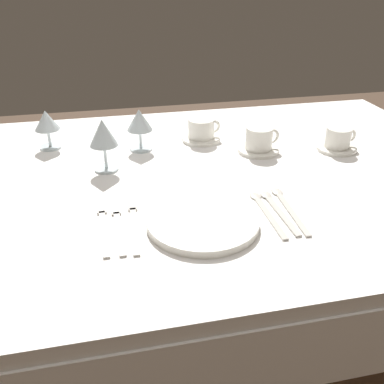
{
  "coord_description": "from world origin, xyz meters",
  "views": [
    {
      "loc": [
        -0.2,
        -1.05,
        1.27
      ],
      "look_at": [
        0.0,
        -0.14,
        0.76
      ],
      "focal_mm": 39.97,
      "sensor_mm": 36.0,
      "label": 1
    }
  ],
  "objects_px": {
    "spoon_tea": "(286,204)",
    "wine_glass_centre": "(47,122)",
    "wine_glass_left": "(103,135)",
    "spoon_soup": "(264,208)",
    "coffee_cup_left": "(202,128)",
    "fork_inner": "(118,226)",
    "wine_glass_right": "(139,122)",
    "dinner_plate": "(203,221)",
    "coffee_cup_far": "(260,138)",
    "fork_salad": "(103,227)",
    "coffee_cup_right": "(339,137)",
    "spoon_dessert": "(275,206)",
    "fork_outer": "(134,224)"
  },
  "relations": [
    {
      "from": "fork_inner",
      "to": "spoon_soup",
      "type": "height_order",
      "value": "spoon_soup"
    },
    {
      "from": "fork_outer",
      "to": "fork_salad",
      "type": "xyz_separation_m",
      "value": [
        -0.07,
        0.0,
        0.0
      ]
    },
    {
      "from": "spoon_soup",
      "to": "coffee_cup_left",
      "type": "relative_size",
      "value": 2.02
    },
    {
      "from": "spoon_dessert",
      "to": "spoon_tea",
      "type": "height_order",
      "value": "same"
    },
    {
      "from": "fork_inner",
      "to": "spoon_tea",
      "type": "height_order",
      "value": "spoon_tea"
    },
    {
      "from": "fork_inner",
      "to": "wine_glass_right",
      "type": "xyz_separation_m",
      "value": [
        0.1,
        0.44,
        0.09
      ]
    },
    {
      "from": "spoon_dessert",
      "to": "dinner_plate",
      "type": "bearing_deg",
      "value": -168.68
    },
    {
      "from": "fork_outer",
      "to": "coffee_cup_right",
      "type": "height_order",
      "value": "coffee_cup_right"
    },
    {
      "from": "fork_outer",
      "to": "spoon_tea",
      "type": "distance_m",
      "value": 0.37
    },
    {
      "from": "wine_glass_centre",
      "to": "fork_salad",
      "type": "bearing_deg",
      "value": -73.49
    },
    {
      "from": "dinner_plate",
      "to": "fork_inner",
      "type": "bearing_deg",
      "value": 171.31
    },
    {
      "from": "dinner_plate",
      "to": "fork_inner",
      "type": "distance_m",
      "value": 0.19
    },
    {
      "from": "fork_inner",
      "to": "coffee_cup_right",
      "type": "height_order",
      "value": "coffee_cup_right"
    },
    {
      "from": "coffee_cup_right",
      "to": "dinner_plate",
      "type": "bearing_deg",
      "value": -147.03
    },
    {
      "from": "wine_glass_right",
      "to": "coffee_cup_left",
      "type": "bearing_deg",
      "value": 10.04
    },
    {
      "from": "coffee_cup_left",
      "to": "wine_glass_centre",
      "type": "relative_size",
      "value": 0.87
    },
    {
      "from": "fork_inner",
      "to": "wine_glass_right",
      "type": "height_order",
      "value": "wine_glass_right"
    },
    {
      "from": "fork_salad",
      "to": "coffee_cup_left",
      "type": "height_order",
      "value": "coffee_cup_left"
    },
    {
      "from": "coffee_cup_far",
      "to": "fork_outer",
      "type": "bearing_deg",
      "value": -141.2
    },
    {
      "from": "fork_salad",
      "to": "spoon_tea",
      "type": "xyz_separation_m",
      "value": [
        0.44,
        0.01,
        -0.0
      ]
    },
    {
      "from": "fork_outer",
      "to": "wine_glass_left",
      "type": "bearing_deg",
      "value": 99.18
    },
    {
      "from": "spoon_dessert",
      "to": "coffee_cup_far",
      "type": "bearing_deg",
      "value": 76.65
    },
    {
      "from": "fork_inner",
      "to": "wine_glass_left",
      "type": "distance_m",
      "value": 0.33
    },
    {
      "from": "spoon_tea",
      "to": "coffee_cup_left",
      "type": "relative_size",
      "value": 2.1
    },
    {
      "from": "fork_salad",
      "to": "wine_glass_left",
      "type": "distance_m",
      "value": 0.32
    },
    {
      "from": "fork_salad",
      "to": "coffee_cup_far",
      "type": "height_order",
      "value": "coffee_cup_far"
    },
    {
      "from": "coffee_cup_left",
      "to": "wine_glass_left",
      "type": "distance_m",
      "value": 0.36
    },
    {
      "from": "fork_outer",
      "to": "spoon_tea",
      "type": "relative_size",
      "value": 0.98
    },
    {
      "from": "coffee_cup_right",
      "to": "wine_glass_centre",
      "type": "bearing_deg",
      "value": 166.91
    },
    {
      "from": "coffee_cup_left",
      "to": "fork_inner",
      "type": "bearing_deg",
      "value": -122.68
    },
    {
      "from": "coffee_cup_far",
      "to": "spoon_soup",
      "type": "bearing_deg",
      "value": -107.95
    },
    {
      "from": "spoon_soup",
      "to": "wine_glass_right",
      "type": "bearing_deg",
      "value": 120.1
    },
    {
      "from": "fork_salad",
      "to": "wine_glass_centre",
      "type": "bearing_deg",
      "value": 106.51
    },
    {
      "from": "wine_glass_left",
      "to": "wine_glass_right",
      "type": "distance_m",
      "value": 0.17
    },
    {
      "from": "spoon_soup",
      "to": "coffee_cup_left",
      "type": "height_order",
      "value": "coffee_cup_left"
    },
    {
      "from": "spoon_soup",
      "to": "coffee_cup_left",
      "type": "distance_m",
      "value": 0.47
    },
    {
      "from": "fork_salad",
      "to": "wine_glass_right",
      "type": "bearing_deg",
      "value": 73.02
    },
    {
      "from": "spoon_dessert",
      "to": "coffee_cup_right",
      "type": "bearing_deg",
      "value": 42.23
    },
    {
      "from": "spoon_tea",
      "to": "coffee_cup_right",
      "type": "relative_size",
      "value": 2.27
    },
    {
      "from": "fork_inner",
      "to": "wine_glass_centre",
      "type": "xyz_separation_m",
      "value": [
        -0.18,
        0.51,
        0.08
      ]
    },
    {
      "from": "spoon_soup",
      "to": "coffee_cup_far",
      "type": "xyz_separation_m",
      "value": [
        0.11,
        0.33,
        0.04
      ]
    },
    {
      "from": "wine_glass_left",
      "to": "spoon_tea",
      "type": "bearing_deg",
      "value": -35.17
    },
    {
      "from": "fork_inner",
      "to": "wine_glass_right",
      "type": "distance_m",
      "value": 0.46
    },
    {
      "from": "spoon_tea",
      "to": "wine_glass_right",
      "type": "relative_size",
      "value": 1.72
    },
    {
      "from": "coffee_cup_left",
      "to": "wine_glass_right",
      "type": "height_order",
      "value": "wine_glass_right"
    },
    {
      "from": "spoon_tea",
      "to": "wine_glass_centre",
      "type": "distance_m",
      "value": 0.77
    },
    {
      "from": "wine_glass_left",
      "to": "wine_glass_right",
      "type": "bearing_deg",
      "value": 48.68
    },
    {
      "from": "coffee_cup_right",
      "to": "spoon_dessert",
      "type": "bearing_deg",
      "value": -137.77
    },
    {
      "from": "spoon_tea",
      "to": "spoon_dessert",
      "type": "bearing_deg",
      "value": -173.63
    },
    {
      "from": "spoon_tea",
      "to": "dinner_plate",
      "type": "bearing_deg",
      "value": -169.35
    }
  ]
}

